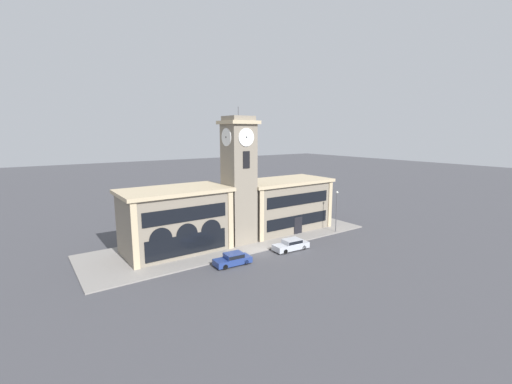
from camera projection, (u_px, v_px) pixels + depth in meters
name	position (u px, v px, depth m)	size (l,w,h in m)	color
ground_plane	(260.00, 252.00, 43.58)	(300.00, 300.00, 0.00)	#424247
sidewalk_kerb	(235.00, 240.00, 48.47)	(40.56, 12.18, 0.15)	gray
clock_tower	(239.00, 181.00, 46.04)	(4.31, 4.31, 18.39)	gray
town_hall_left_wing	(175.00, 220.00, 43.38)	(13.51, 7.78, 8.15)	gray
town_hall_right_wing	(283.00, 204.00, 53.43)	(14.87, 7.78, 7.89)	gray
parked_car_near	(233.00, 259.00, 39.35)	(4.43, 2.07, 1.39)	navy
parked_car_mid	(291.00, 244.00, 44.35)	(4.91, 2.16, 1.43)	#B2B7C1
street_lamp	(337.00, 206.00, 51.49)	(0.36, 0.36, 6.25)	#4C4C51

